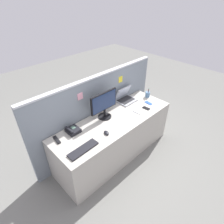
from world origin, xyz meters
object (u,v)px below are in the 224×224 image
keyboard_main (83,149)px  pen_cup (148,94)px  cell_phone_silver_slab (137,112)px  cell_phone_blue_case (149,103)px  computer_mouse_right_hand (106,133)px  desktop_monitor (104,104)px  cell_phone_black_slab (146,108)px  tv_remote (57,140)px  laptop (125,97)px  desk_phone (73,130)px

keyboard_main → pen_cup: bearing=6.4°
cell_phone_silver_slab → cell_phone_blue_case: 0.36m
computer_mouse_right_hand → pen_cup: 1.26m
keyboard_main → cell_phone_silver_slab: size_ratio=2.82×
desktop_monitor → pen_cup: desktop_monitor is taller
cell_phone_black_slab → tv_remote: bearing=161.9°
cell_phone_black_slab → cell_phone_silver_slab: same height
laptop → cell_phone_blue_case: (0.22, -0.36, -0.06)m
desktop_monitor → cell_phone_silver_slab: 0.59m
pen_cup → laptop: bearing=151.8°
desktop_monitor → desk_phone: desktop_monitor is taller
cell_phone_black_slab → pen_cup: bearing=30.2°
desktop_monitor → cell_phone_blue_case: size_ratio=3.51×
desk_phone → pen_cup: (1.55, -0.13, 0.02)m
keyboard_main → desktop_monitor: bearing=24.8°
computer_mouse_right_hand → cell_phone_black_slab: 0.91m
desktop_monitor → cell_phone_black_slab: (0.66, -0.32, -0.24)m
desk_phone → cell_phone_silver_slab: (1.03, -0.33, -0.03)m
desktop_monitor → pen_cup: 1.01m
laptop → cell_phone_silver_slab: bearing=-108.2°
desk_phone → keyboard_main: 0.39m
pen_cup → cell_phone_black_slab: 0.40m
keyboard_main → tv_remote: (-0.15, 0.39, -0.00)m
laptop → cell_phone_black_slab: bearing=-82.2°
keyboard_main → pen_cup: pen_cup is taller
desk_phone → pen_cup: size_ratio=1.00×
desk_phone → cell_phone_black_slab: size_ratio=1.44×
desktop_monitor → tv_remote: (-0.82, 0.05, -0.23)m
desktop_monitor → computer_mouse_right_hand: bearing=-128.3°
desktop_monitor → cell_phone_blue_case: bearing=-16.5°
desktop_monitor → cell_phone_blue_case: 0.89m
laptop → pen_cup: bearing=-28.2°
cell_phone_silver_slab → tv_remote: bearing=159.4°
cell_phone_silver_slab → cell_phone_black_slab: bearing=-15.2°
laptop → cell_phone_silver_slab: laptop is taller
laptop → computer_mouse_right_hand: (-0.85, -0.43, -0.04)m
cell_phone_silver_slab → pen_cup: bearing=14.4°
cell_phone_black_slab → desktop_monitor: bearing=150.1°
cell_phone_silver_slab → cell_phone_blue_case: (0.35, 0.04, 0.00)m
keyboard_main → cell_phone_black_slab: (1.33, 0.02, -0.01)m
desktop_monitor → laptop: desktop_monitor is taller
desktop_monitor → desk_phone: size_ratio=2.67×
desk_phone → computer_mouse_right_hand: size_ratio=1.80×
computer_mouse_right_hand → tv_remote: computer_mouse_right_hand is taller
desktop_monitor → tv_remote: bearing=176.7°
laptop → pen_cup: 0.44m
cell_phone_silver_slab → tv_remote: size_ratio=0.87×
computer_mouse_right_hand → keyboard_main: bearing=-161.9°
desk_phone → cell_phone_black_slab: (1.22, -0.36, -0.03)m
desk_phone → keyboard_main: desk_phone is taller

